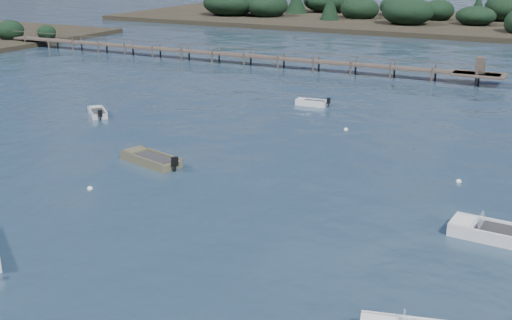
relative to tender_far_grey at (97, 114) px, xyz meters
The scene contains 9 objects.
ground 44.23m from the tender_far_grey, 61.53° to the left, with size 400.00×400.00×0.00m, color #162534.
tender_far_grey is the anchor object (origin of this frame).
dinghy_mid_white_b 33.28m from the tender_far_grey, 16.99° to the right, with size 5.06×2.07×1.24m.
dinghy_mid_grey 13.57m from the tender_far_grey, 35.88° to the right, with size 4.62×2.65×1.15m.
tender_far_white 17.77m from the tender_far_grey, 38.67° to the left, with size 2.96×1.19×1.01m.
buoy_c 16.95m from the tender_far_grey, 51.02° to the right, with size 0.32×0.32×0.32m, color silver.
buoy_e 19.77m from the tender_far_grey, 14.62° to the left, with size 0.32×0.32×0.32m, color silver.
buoy_extra_b 28.75m from the tender_far_grey, ahead, with size 0.32×0.32×0.32m, color silver.
jetty 26.89m from the tender_far_grey, 91.41° to the left, with size 64.50×3.20×3.40m.
Camera 1 is at (12.90, -17.40, 12.53)m, focal length 45.00 mm.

